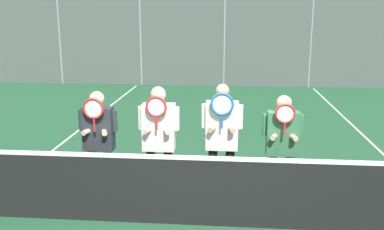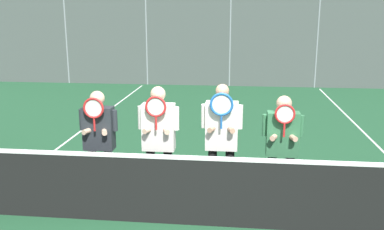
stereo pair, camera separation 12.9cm
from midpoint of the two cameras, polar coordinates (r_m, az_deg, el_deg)
ground_plane at (r=6.00m, az=1.45°, el=-14.51°), size 120.00×120.00×0.00m
hill_distant at (r=63.04m, az=4.97°, el=10.97°), size 118.16×65.64×22.98m
clubhouse_building at (r=24.80m, az=2.08°, el=11.70°), size 15.61×5.50×3.98m
fence_back at (r=16.65m, az=4.10°, el=9.90°), size 19.61×0.06×3.52m
tennis_net at (r=5.77m, az=1.48°, el=-10.02°), size 9.17×0.09×1.09m
court_line_left_sideline at (r=9.51m, az=-18.28°, el=-4.36°), size 0.05×16.00×0.01m
player_leftmost at (r=6.51m, az=-12.90°, el=-2.84°), size 0.58×0.34×1.70m
player_center_left at (r=6.22m, az=-5.03°, el=-2.82°), size 0.60×0.34×1.80m
player_center_right at (r=6.19m, az=3.40°, el=-2.78°), size 0.60×0.34×1.84m
player_rightmost at (r=6.28m, az=11.36°, el=-3.52°), size 0.59×0.34×1.68m
car_far_left at (r=20.40m, az=-11.37°, el=7.80°), size 4.46×2.04×1.66m
car_left_of_center at (r=19.34m, az=2.17°, el=7.88°), size 4.20×1.97×1.76m
car_center at (r=19.91m, az=16.46°, el=7.57°), size 4.68×2.01×1.82m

